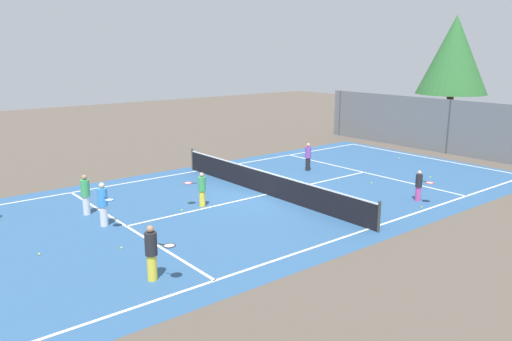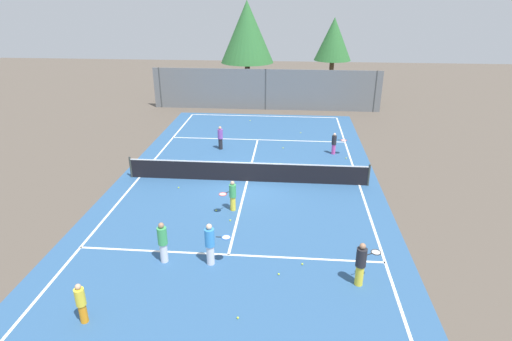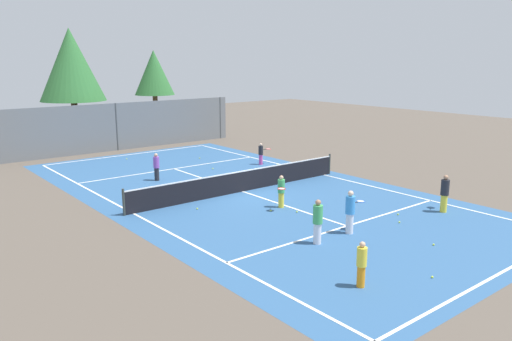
% 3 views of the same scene
% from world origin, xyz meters
% --- Properties ---
extents(ground_plane, '(80.00, 80.00, 0.00)m').
position_xyz_m(ground_plane, '(0.00, 0.00, 0.00)').
color(ground_plane, brown).
extents(court_surface, '(13.00, 25.00, 0.01)m').
position_xyz_m(court_surface, '(0.00, 0.00, 0.00)').
color(court_surface, '#2D5684').
rests_on(court_surface, ground_plane).
extents(tennis_net, '(11.90, 0.10, 1.10)m').
position_xyz_m(tennis_net, '(0.00, 0.00, 0.51)').
color(tennis_net, '#333833').
rests_on(tennis_net, ground_plane).
extents(perimeter_fence, '(18.00, 0.12, 3.20)m').
position_xyz_m(perimeter_fence, '(0.00, 14.00, 1.60)').
color(perimeter_fence, slate).
rests_on(perimeter_fence, ground_plane).
extents(tree_0, '(4.39, 4.39, 8.15)m').
position_xyz_m(tree_0, '(-1.74, 16.87, 5.68)').
color(tree_0, brown).
rests_on(tree_0, ground_plane).
extents(player_0, '(0.85, 0.39, 1.27)m').
position_xyz_m(player_0, '(4.61, 4.24, 0.66)').
color(player_0, '#D14799').
rests_on(player_0, ground_plane).
extents(player_2, '(0.73, 0.79, 1.37)m').
position_xyz_m(player_2, '(-0.30, -3.06, 0.71)').
color(player_2, yellow).
rests_on(player_2, ground_plane).
extents(player_3, '(0.33, 0.33, 1.54)m').
position_xyz_m(player_3, '(-2.16, -6.97, 0.79)').
color(player_3, silver).
rests_on(player_3, ground_plane).
extents(player_4, '(0.90, 0.34, 1.57)m').
position_xyz_m(player_4, '(-0.52, -6.97, 0.81)').
color(player_4, silver).
rests_on(player_4, ground_plane).
extents(player_5, '(0.88, 0.66, 1.54)m').
position_xyz_m(player_5, '(4.42, -7.66, 0.80)').
color(player_5, yellow).
rests_on(player_5, ground_plane).
extents(player_6, '(0.30, 0.30, 1.41)m').
position_xyz_m(player_6, '(-2.07, 4.51, 0.72)').
color(player_6, '#232328').
rests_on(player_6, ground_plane).
extents(ball_crate, '(0.41, 0.38, 0.43)m').
position_xyz_m(ball_crate, '(-1.58, 1.26, 0.18)').
color(ball_crate, red).
rests_on(ball_crate, ground_plane).
extents(tennis_ball_0, '(0.07, 0.07, 0.07)m').
position_xyz_m(tennis_ball_0, '(-3.19, -1.10, 0.03)').
color(tennis_ball_0, '#CCE533').
rests_on(tennis_ball_0, ground_plane).
extents(tennis_ball_1, '(0.07, 0.07, 0.07)m').
position_xyz_m(tennis_ball_1, '(0.73, -9.54, 0.03)').
color(tennis_ball_1, '#CCE533').
rests_on(tennis_ball_1, ground_plane).
extents(tennis_ball_2, '(0.07, 0.07, 0.07)m').
position_xyz_m(tennis_ball_2, '(-0.91, 10.64, 0.03)').
color(tennis_ball_2, '#CCE533').
rests_on(tennis_ball_2, ground_plane).
extents(tennis_ball_4, '(0.07, 0.07, 0.07)m').
position_xyz_m(tennis_ball_4, '(2.63, -6.77, 0.03)').
color(tennis_ball_4, '#CCE533').
rests_on(tennis_ball_4, ground_plane).
extents(tennis_ball_5, '(0.07, 0.07, 0.07)m').
position_xyz_m(tennis_ball_5, '(5.26, 3.53, 0.03)').
color(tennis_ball_5, '#CCE533').
rests_on(tennis_ball_5, ground_plane).
extents(tennis_ball_6, '(0.07, 0.07, 0.07)m').
position_xyz_m(tennis_ball_6, '(-0.28, -4.00, 0.03)').
color(tennis_ball_6, '#CCE533').
rests_on(tennis_ball_6, ground_plane).
extents(tennis_ball_7, '(0.07, 0.07, 0.07)m').
position_xyz_m(tennis_ball_7, '(-1.00, -3.21, 0.03)').
color(tennis_ball_7, '#CCE533').
rests_on(tennis_ball_7, ground_plane).
extents(tennis_ball_8, '(0.07, 0.07, 0.07)m').
position_xyz_m(tennis_ball_8, '(1.66, 4.94, 0.03)').
color(tennis_ball_8, '#CCE533').
rests_on(tennis_ball_8, ground_plane).
extents(tennis_ball_9, '(0.07, 0.07, 0.07)m').
position_xyz_m(tennis_ball_9, '(1.83, -7.40, 0.03)').
color(tennis_ball_9, '#CCE533').
rests_on(tennis_ball_9, ground_plane).
extents(tennis_ball_10, '(0.07, 0.07, 0.07)m').
position_xyz_m(tennis_ball_10, '(2.76, 8.02, 0.03)').
color(tennis_ball_10, '#CCE533').
rests_on(tennis_ball_10, ground_plane).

